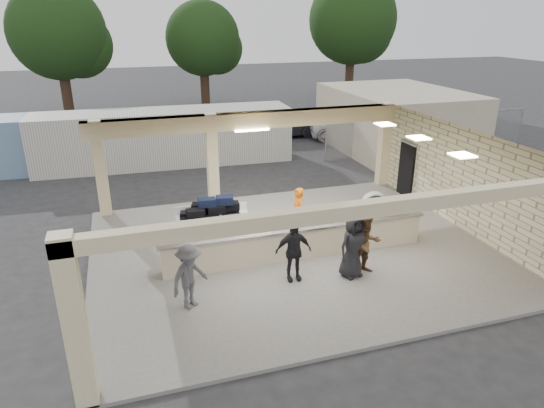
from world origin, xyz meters
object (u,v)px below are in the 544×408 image
object	(u,v)px
car_white_a	(353,126)
car_white_b	(382,123)
container_white	(165,137)
drum_fan	(375,205)
car_dark	(283,124)
passenger_b	(293,251)
baggage_handler	(298,213)
baggage_counter	(297,242)
passenger_c	(189,277)
passenger_d	(353,246)
passenger_a	(366,244)
luggage_cart	(213,217)

from	to	relation	value
car_white_a	car_white_b	xyz separation A→B (m)	(2.06, 0.21, 0.04)
car_white_a	container_white	bearing A→B (deg)	117.18
drum_fan	car_dark	xyz separation A→B (m)	(1.03, 13.15, 0.12)
passenger_b	container_white	bearing A→B (deg)	102.40
baggage_handler	container_white	xyz separation A→B (m)	(-3.14, 10.12, 0.38)
baggage_counter	passenger_c	bearing A→B (deg)	-153.41
passenger_d	drum_fan	bearing A→B (deg)	38.22
baggage_handler	car_dark	distance (m)	14.31
car_white_b	passenger_d	bearing A→B (deg)	152.15
passenger_a	baggage_counter	bearing A→B (deg)	130.88
car_dark	drum_fan	bearing A→B (deg)	176.68
passenger_a	passenger_b	bearing A→B (deg)	168.94
baggage_counter	luggage_cart	bearing A→B (deg)	137.11
luggage_cart	car_white_b	xyz separation A→B (m)	(12.69, 11.63, -0.10)
container_white	passenger_d	bearing A→B (deg)	-71.97
luggage_cart	passenger_b	distance (m)	3.60
passenger_d	car_white_a	size ratio (longest dim) A/B	0.37
passenger_c	container_white	world-z (taller)	container_white
drum_fan	car_white_b	world-z (taller)	car_white_b
passenger_b	car_white_a	world-z (taller)	passenger_b
passenger_d	passenger_c	bearing A→B (deg)	167.83
baggage_counter	car_white_b	size ratio (longest dim) A/B	1.73
passenger_c	car_white_b	size ratio (longest dim) A/B	0.36
car_white_a	car_dark	world-z (taller)	car_dark
passenger_d	container_white	distance (m)	13.47
passenger_d	car_dark	distance (m)	16.91
passenger_c	car_dark	size ratio (longest dim) A/B	0.37
luggage_cart	passenger_b	world-z (taller)	passenger_b
car_white_a	container_white	distance (m)	11.31
baggage_handler	passenger_c	xyz separation A→B (m)	(-3.93, -3.03, 0.00)
baggage_counter	passenger_c	size ratio (longest dim) A/B	4.85
passenger_b	container_white	world-z (taller)	container_white
car_white_a	baggage_counter	bearing A→B (deg)	164.77
passenger_d	car_white_a	xyz separation A→B (m)	(7.42, 14.95, -0.31)
passenger_d	car_white_b	xyz separation A→B (m)	(9.49, 15.16, -0.27)
passenger_d	container_white	bearing A→B (deg)	91.15
car_dark	baggage_handler	bearing A→B (deg)	164.38
drum_fan	passenger_c	world-z (taller)	passenger_c
baggage_counter	luggage_cart	size ratio (longest dim) A/B	3.25
baggage_handler	passenger_d	size ratio (longest dim) A/B	0.91
drum_fan	passenger_b	world-z (taller)	passenger_b
drum_fan	passenger_b	bearing A→B (deg)	-126.55
passenger_b	baggage_counter	bearing A→B (deg)	67.74
car_white_a	car_white_b	size ratio (longest dim) A/B	1.05
baggage_handler	car_dark	xyz separation A→B (m)	(4.14, 13.70, -0.18)
passenger_a	container_white	xyz separation A→B (m)	(-4.12, 12.92, 0.32)
baggage_counter	passenger_a	bearing A→B (deg)	-45.57
car_dark	container_white	world-z (taller)	container_white
baggage_counter	luggage_cart	world-z (taller)	luggage_cart
baggage_handler	passenger_d	bearing A→B (deg)	9.53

